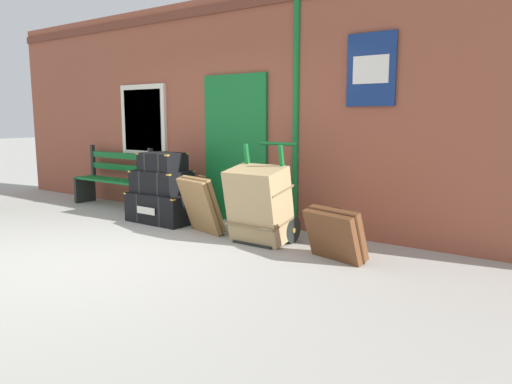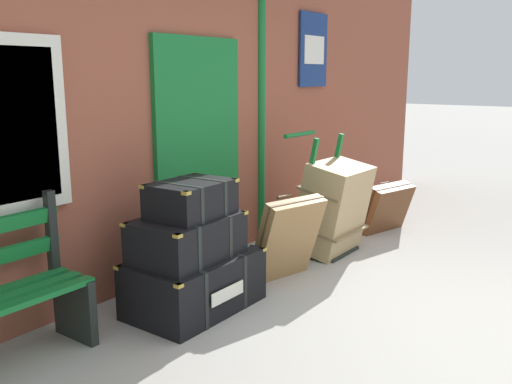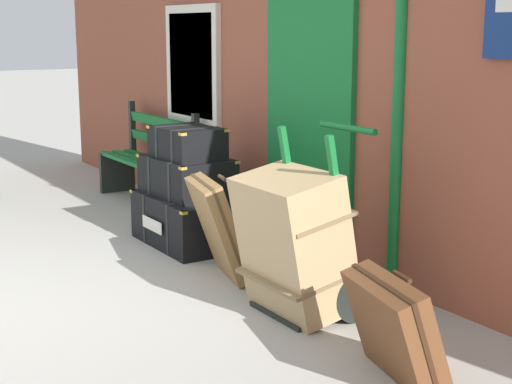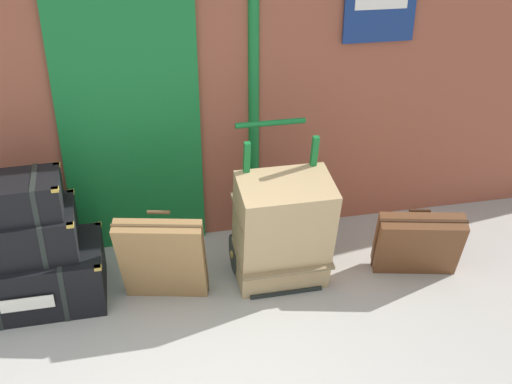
{
  "view_description": "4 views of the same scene",
  "coord_description": "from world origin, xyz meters",
  "views": [
    {
      "loc": [
        4.44,
        -3.05,
        1.51
      ],
      "look_at": [
        1.09,
        1.58,
        0.62
      ],
      "focal_mm": 34.06,
      "sensor_mm": 36.0,
      "label": 1
    },
    {
      "loc": [
        -3.66,
        -0.96,
        1.77
      ],
      "look_at": [
        0.28,
        1.9,
        0.74
      ],
      "focal_mm": 39.01,
      "sensor_mm": 36.0,
      "label": 2
    },
    {
      "loc": [
        4.98,
        -1.14,
        1.8
      ],
      "look_at": [
        0.13,
        1.93,
        0.58
      ],
      "focal_mm": 54.13,
      "sensor_mm": 36.0,
      "label": 3
    },
    {
      "loc": [
        0.09,
        -2.19,
        2.84
      ],
      "look_at": [
        0.99,
        1.82,
        0.69
      ],
      "focal_mm": 42.91,
      "sensor_mm": 36.0,
      "label": 4
    }
  ],
  "objects": [
    {
      "name": "suitcase_tan",
      "position": [
        0.24,
        1.54,
        0.37
      ],
      "size": [
        0.68,
        0.51,
        0.76
      ],
      "color": "olive",
      "rests_on": "ground"
    },
    {
      "name": "large_brown_trunk",
      "position": [
        1.14,
        1.57,
        0.47
      ],
      "size": [
        0.7,
        0.6,
        0.95
      ],
      "color": "tan",
      "rests_on": "ground"
    },
    {
      "name": "brick_facade",
      "position": [
        -0.01,
        2.6,
        1.6
      ],
      "size": [
        10.4,
        0.35,
        3.2
      ],
      "color": "brown",
      "rests_on": "ground"
    },
    {
      "name": "porters_trolley",
      "position": [
        1.14,
        1.75,
        0.27
      ],
      "size": [
        0.71,
        0.59,
        1.2
      ],
      "color": "black",
      "rests_on": "ground"
    },
    {
      "name": "steamer_trunk_base",
      "position": [
        -0.69,
        1.78,
        0.21
      ],
      "size": [
        1.01,
        0.67,
        0.43
      ],
      "color": "black",
      "rests_on": "ground"
    },
    {
      "name": "steamer_trunk_middle",
      "position": [
        -0.75,
        1.79,
        0.58
      ],
      "size": [
        0.83,
        0.58,
        0.33
      ],
      "color": "black",
      "rests_on": "steamer_trunk_base"
    },
    {
      "name": "suitcase_olive",
      "position": [
        2.2,
        1.46,
        0.28
      ],
      "size": [
        0.71,
        0.49,
        0.57
      ],
      "color": "brown",
      "rests_on": "ground"
    },
    {
      "name": "steamer_trunk_top",
      "position": [
        -0.71,
        1.78,
        0.87
      ],
      "size": [
        0.63,
        0.47,
        0.27
      ],
      "color": "black",
      "rests_on": "steamer_trunk_middle"
    }
  ]
}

